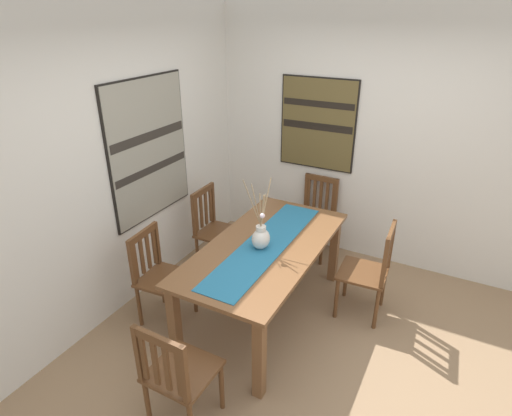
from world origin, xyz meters
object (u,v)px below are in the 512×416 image
object	(u,v)px
chair_0	(160,275)
painting_on_side_wall	(318,124)
centerpiece_vase	(261,237)
chair_1	(370,270)
chair_4	(316,214)
painting_on_back_wall	(149,150)
chair_3	(215,228)
dining_table	(265,255)
chair_2	(177,373)

from	to	relation	value
chair_0	painting_on_side_wall	distance (m)	2.31
centerpiece_vase	chair_1	bearing A→B (deg)	-57.93
chair_4	painting_on_back_wall	distance (m)	2.00
centerpiece_vase	painting_on_side_wall	world-z (taller)	painting_on_side_wall
centerpiece_vase	chair_4	world-z (taller)	centerpiece_vase
centerpiece_vase	painting_on_back_wall	bearing A→B (deg)	84.34
centerpiece_vase	painting_on_back_wall	distance (m)	1.37
painting_on_side_wall	chair_3	bearing A→B (deg)	144.08
dining_table	painting_on_back_wall	bearing A→B (deg)	87.31
centerpiece_vase	painting_on_side_wall	distance (m)	1.67
dining_table	chair_3	world-z (taller)	chair_3
chair_0	chair_4	bearing A→B (deg)	-24.61
chair_4	painting_on_side_wall	xyz separation A→B (m)	(0.19, 0.11, 0.99)
centerpiece_vase	chair_3	xyz separation A→B (m)	(0.54, 0.84, -0.39)
centerpiece_vase	chair_0	size ratio (longest dim) A/B	0.68
chair_3	painting_on_back_wall	bearing A→B (deg)	135.04
centerpiece_vase	chair_3	bearing A→B (deg)	57.03
chair_2	painting_on_side_wall	distance (m)	2.96
chair_1	painting_on_back_wall	bearing A→B (deg)	100.85
painting_on_back_wall	painting_on_side_wall	bearing A→B (deg)	-38.82
chair_1	chair_3	distance (m)	1.67
chair_2	painting_on_back_wall	size ratio (longest dim) A/B	0.67
chair_0	chair_2	bearing A→B (deg)	-134.95
chair_0	chair_3	bearing A→B (deg)	1.88
dining_table	chair_4	world-z (taller)	chair_4
dining_table	chair_4	xyz separation A→B (m)	(1.30, 0.01, -0.17)
chair_1	chair_2	xyz separation A→B (m)	(-1.76, 0.81, -0.01)
painting_on_back_wall	chair_3	bearing A→B (deg)	-44.96
chair_3	chair_4	size ratio (longest dim) A/B	1.01
chair_1	painting_on_back_wall	world-z (taller)	painting_on_back_wall
chair_3	chair_4	bearing A→B (deg)	-45.76
chair_2	chair_3	xyz separation A→B (m)	(1.78, 0.86, 0.01)
chair_0	chair_2	size ratio (longest dim) A/B	0.99
centerpiece_vase	chair_0	world-z (taller)	centerpiece_vase
dining_table	chair_3	size ratio (longest dim) A/B	2.01
painting_on_back_wall	painting_on_side_wall	world-z (taller)	painting_on_back_wall
chair_1	painting_on_side_wall	size ratio (longest dim) A/B	0.93
painting_on_back_wall	dining_table	bearing A→B (deg)	-92.69
centerpiece_vase	chair_1	xyz separation A→B (m)	(0.52, -0.84, -0.39)
chair_1	chair_3	bearing A→B (deg)	89.41
chair_3	painting_on_side_wall	distance (m)	1.59
chair_0	chair_1	world-z (taller)	chair_1
chair_1	painting_on_side_wall	world-z (taller)	painting_on_side_wall
chair_1	chair_2	bearing A→B (deg)	155.22
chair_1	chair_4	size ratio (longest dim) A/B	1.03
chair_3	dining_table	bearing A→B (deg)	-119.40
chair_1	chair_4	distance (m)	1.18
painting_on_back_wall	chair_0	bearing A→B (deg)	-139.87
centerpiece_vase	chair_2	distance (m)	1.30
chair_1	chair_0	bearing A→B (deg)	119.59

